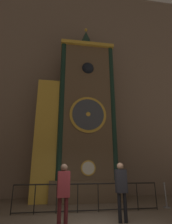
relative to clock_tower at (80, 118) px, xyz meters
name	(u,v)px	position (x,y,z in m)	size (l,w,h in m)	color
cathedral_back_wall	(75,76)	(-0.20, 1.20, 3.20)	(24.00, 0.32, 14.71)	#7A6656
clock_tower	(80,118)	(0.00, 0.00, 0.00)	(4.42, 1.79, 10.20)	brown
railing_fence	(88,196)	(0.11, -2.16, -3.60)	(5.45, 0.05, 0.99)	black
visitor_near	(63,189)	(-0.86, -3.92, -3.14)	(0.36, 0.25, 1.68)	#461518
visitor_far	(121,185)	(0.96, -3.52, -3.11)	(0.34, 0.22, 1.72)	black
stanchion_post	(166,199)	(3.37, -1.94, -3.84)	(0.28, 0.28, 0.96)	gray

